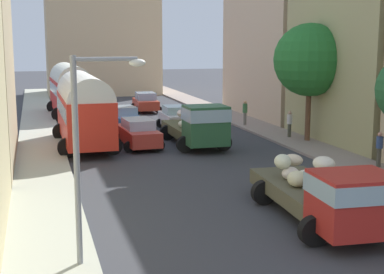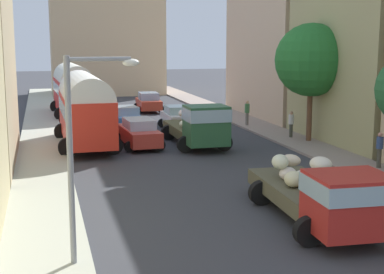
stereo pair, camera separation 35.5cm
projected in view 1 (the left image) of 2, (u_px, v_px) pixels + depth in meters
ground_plane at (156, 134)px, 36.36m from camera, size 154.00×154.00×0.00m
sidewalk_left at (40, 138)px, 34.42m from camera, size 2.50×70.00×0.14m
sidewalk_right at (261, 128)px, 38.28m from camera, size 2.50×70.00×0.14m
building_right_2 at (370, 16)px, 32.35m from camera, size 6.14×10.18×14.56m
building_right_3 at (275, 23)px, 43.40m from camera, size 4.72×12.22×14.48m
distant_church at (102, 32)px, 61.66m from camera, size 11.94×7.64×19.46m
parked_bus_0 at (84, 107)px, 31.59m from camera, size 3.43×8.47×4.12m
parked_bus_1 at (70, 88)px, 44.46m from camera, size 3.54×8.15×4.10m
cargo_truck_0 at (329, 193)px, 18.02m from camera, size 3.37×7.37×2.18m
cargo_truck_1 at (198, 125)px, 31.43m from camera, size 3.09×6.87×2.54m
car_0 at (175, 118)px, 37.98m from camera, size 2.24×3.72×1.60m
car_1 at (146, 102)px, 47.36m from camera, size 2.42×4.00×1.61m
car_2 at (138, 133)px, 31.77m from camera, size 2.44×4.46×1.61m
car_3 at (124, 118)px, 38.08m from camera, size 2.49×3.80×1.56m
pedestrian_0 at (290, 123)px, 34.26m from camera, size 0.44×0.44×1.73m
pedestrian_2 at (245, 112)px, 39.06m from camera, size 0.33×0.33×1.83m
pedestrian_3 at (379, 148)px, 26.16m from camera, size 0.42×0.42×1.79m
streetlamp_near at (88, 141)px, 14.53m from camera, size 1.92×0.28×5.61m
roadside_tree_2 at (310, 60)px, 32.47m from camera, size 4.21×4.21×6.94m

